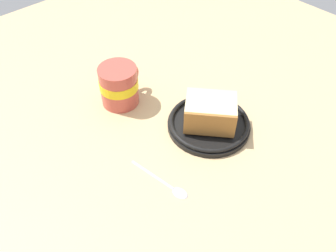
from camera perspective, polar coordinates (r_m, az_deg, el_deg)
The scene contains 5 objects.
ground_plane at distance 72.73cm, azimuth 0.46°, elevation -1.32°, with size 134.33×134.33×3.43cm, color tan.
small_plate at distance 71.62cm, azimuth 6.62°, elevation 0.42°, with size 16.70×16.70×1.92cm.
cake_slice at distance 69.25cm, azimuth 6.82°, elevation 2.07°, with size 12.16×12.39×5.98cm.
tea_mug at distance 75.31cm, azimuth -7.88°, elevation 6.66°, with size 10.54×8.22×8.74cm.
teaspoon at distance 62.21cm, azimuth 0.41°, elevation -9.66°, with size 3.17×12.63×0.80cm.
Camera 1 is at (33.91, 35.97, 51.63)cm, focal length 37.69 mm.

